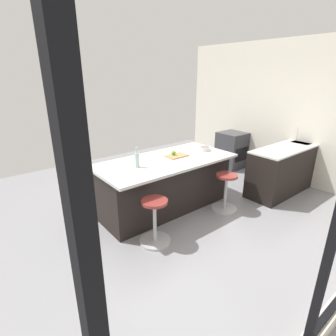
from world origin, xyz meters
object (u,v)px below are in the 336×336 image
object	(u,v)px
oven_range	(232,150)
apple_green	(174,153)
cutting_board	(177,156)
stool_by_window	(225,193)
water_bottle	(137,159)
fruit_bowl	(205,149)
kitchen_island	(164,183)
stool_middle	(155,223)

from	to	relation	value
oven_range	apple_green	world-z (taller)	apple_green
cutting_board	apple_green	bearing A→B (deg)	-56.80
apple_green	oven_range	bearing A→B (deg)	-166.05
stool_by_window	apple_green	distance (m)	1.12
stool_by_window	oven_range	bearing A→B (deg)	-143.90
oven_range	stool_by_window	size ratio (longest dim) A/B	1.35
stool_by_window	water_bottle	distance (m)	1.63
water_bottle	stool_by_window	bearing A→B (deg)	152.76
oven_range	fruit_bowl	world-z (taller)	fruit_bowl
apple_green	cutting_board	bearing A→B (deg)	123.20
water_bottle	fruit_bowl	world-z (taller)	water_bottle
kitchen_island	cutting_board	xyz separation A→B (m)	(-0.25, 0.02, 0.45)
kitchen_island	stool_middle	distance (m)	1.05
stool_middle	fruit_bowl	size ratio (longest dim) A/B	3.19
fruit_bowl	water_bottle	bearing A→B (deg)	-0.60
stool_middle	cutting_board	size ratio (longest dim) A/B	1.80
cutting_board	apple_green	xyz separation A→B (m)	(0.03, -0.05, 0.05)
water_bottle	oven_range	bearing A→B (deg)	-167.90
stool_by_window	water_bottle	size ratio (longest dim) A/B	2.07
oven_range	stool_by_window	distance (m)	2.29
apple_green	water_bottle	world-z (taller)	water_bottle
stool_middle	apple_green	bearing A→B (deg)	-141.73
kitchen_island	water_bottle	xyz separation A→B (m)	(0.56, 0.06, 0.56)
oven_range	kitchen_island	bearing A→B (deg)	13.40
apple_green	fruit_bowl	bearing A→B (deg)	171.02
oven_range	fruit_bowl	bearing A→B (deg)	22.02
fruit_bowl	stool_by_window	bearing A→B (deg)	78.03
kitchen_island	fruit_bowl	distance (m)	1.00
cutting_board	fruit_bowl	world-z (taller)	fruit_bowl
cutting_board	apple_green	size ratio (longest dim) A/B	4.72
oven_range	stool_middle	bearing A→B (deg)	22.04
water_bottle	fruit_bowl	distance (m)	1.45
stool_by_window	apple_green	size ratio (longest dim) A/B	8.48
cutting_board	water_bottle	size ratio (longest dim) A/B	1.15
stool_by_window	cutting_board	xyz separation A→B (m)	(0.49, -0.71, 0.59)
kitchen_island	fruit_bowl	bearing A→B (deg)	175.16
apple_green	fruit_bowl	xyz separation A→B (m)	(-0.66, 0.10, -0.02)
stool_by_window	stool_middle	world-z (taller)	same
apple_green	water_bottle	bearing A→B (deg)	6.42
stool_middle	fruit_bowl	bearing A→B (deg)	-157.93
stool_by_window	cutting_board	size ratio (longest dim) A/B	1.80
oven_range	stool_middle	world-z (taller)	oven_range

